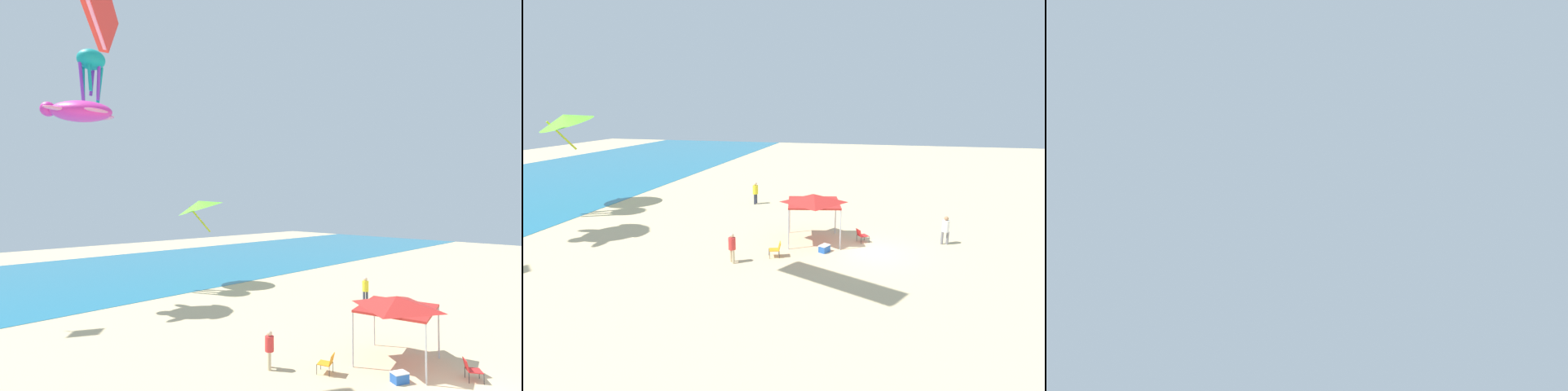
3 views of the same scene
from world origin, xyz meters
The scene contains 0 objects.
Camera 3 is at (-6.52, 22.25, 5.99)m, focal length 40.13 mm.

